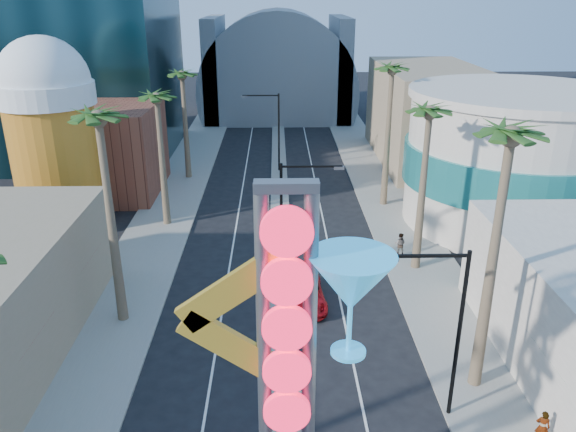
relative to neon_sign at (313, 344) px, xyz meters
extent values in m
cube|color=gray|center=(-10.32, 32.04, -7.23)|extent=(5.00, 100.00, 0.15)
cube|color=gray|center=(8.68, 32.04, -7.23)|extent=(5.00, 100.00, 0.15)
cube|color=gray|center=(-0.82, 35.04, -7.23)|extent=(1.60, 84.00, 0.15)
cube|color=brown|center=(-16.82, 35.04, -3.31)|extent=(10.00, 10.00, 8.00)
cube|color=#968261|center=(15.18, 45.04, -2.31)|extent=(10.00, 20.00, 10.00)
cylinder|color=orange|center=(-17.82, 27.04, -2.31)|extent=(6.40, 6.40, 10.00)
cylinder|color=white|center=(-17.82, 27.04, 3.09)|extent=(7.00, 7.00, 1.60)
sphere|color=white|center=(-17.82, 27.04, 3.89)|extent=(6.60, 6.60, 6.60)
cylinder|color=beige|center=(17.18, 27.04, -2.31)|extent=(16.00, 16.00, 10.00)
cylinder|color=teal|center=(17.18, 27.04, -2.31)|extent=(16.60, 16.60, 3.00)
cylinder|color=beige|center=(17.18, 27.04, 2.99)|extent=(16.60, 16.60, 0.60)
cylinder|color=slate|center=(-0.82, 69.04, -3.31)|extent=(22.00, 16.00, 22.00)
cube|color=slate|center=(-9.82, 69.04, -0.31)|extent=(2.00, 16.00, 14.00)
cube|color=slate|center=(8.18, 69.04, -0.31)|extent=(2.00, 16.00, 14.00)
cylinder|color=slate|center=(-1.52, 0.04, -0.81)|extent=(0.44, 0.44, 12.00)
cylinder|color=slate|center=(-0.12, 0.04, -0.81)|extent=(0.44, 0.44, 12.00)
cube|color=slate|center=(-0.82, 0.04, 5.09)|extent=(1.80, 0.50, 0.30)
cylinder|color=#F0153A|center=(-0.82, -0.31, 3.89)|extent=(1.50, 0.25, 1.50)
cylinder|color=#F0153A|center=(-0.82, -0.31, 2.34)|extent=(1.50, 0.25, 1.50)
cylinder|color=#F0153A|center=(-0.82, -0.31, 0.79)|extent=(1.50, 0.25, 1.50)
cylinder|color=#F0153A|center=(-0.82, -0.31, -0.76)|extent=(1.50, 0.25, 1.50)
cylinder|color=#F0153A|center=(-0.82, -0.31, -2.31)|extent=(1.50, 0.25, 1.50)
cube|color=gold|center=(-2.42, 0.04, 1.89)|extent=(3.47, 0.25, 2.80)
cube|color=gold|center=(-2.42, 0.04, -0.11)|extent=(3.47, 0.25, 2.80)
cone|color=#269DDB|center=(1.08, 0.04, 2.09)|extent=(2.60, 2.60, 1.80)
cylinder|color=#269DDB|center=(1.08, 0.04, 0.49)|extent=(0.16, 0.16, 1.60)
cylinder|color=#269DDB|center=(1.08, 0.04, -0.31)|extent=(1.10, 1.10, 0.12)
cylinder|color=black|center=(-0.82, 17.04, -3.31)|extent=(0.18, 0.18, 8.00)
cube|color=black|center=(0.98, 17.04, 0.49)|extent=(3.60, 0.12, 0.12)
cube|color=slate|center=(2.58, 17.04, 0.39)|extent=(0.60, 0.25, 0.18)
cylinder|color=black|center=(-0.82, 41.04, -3.31)|extent=(0.18, 0.18, 8.00)
cube|color=black|center=(-2.62, 41.04, 0.49)|extent=(3.60, 0.12, 0.12)
cube|color=slate|center=(-4.22, 41.04, 0.39)|extent=(0.60, 0.25, 0.18)
cylinder|color=black|center=(6.38, 5.04, -3.31)|extent=(0.18, 0.18, 8.00)
cube|color=black|center=(4.76, 5.04, 0.49)|extent=(3.24, 0.12, 0.12)
cube|color=slate|center=(3.32, 5.04, 0.39)|extent=(0.60, 0.25, 0.18)
cylinder|color=brown|center=(-9.82, 13.04, -1.56)|extent=(0.40, 0.40, 11.50)
sphere|color=#1D4416|center=(-9.82, 13.04, 4.19)|extent=(2.40, 2.40, 2.40)
cylinder|color=brown|center=(-9.82, 27.04, -2.31)|extent=(0.40, 0.40, 10.00)
sphere|color=#1D4416|center=(-9.82, 27.04, 2.69)|extent=(2.40, 2.40, 2.40)
cylinder|color=brown|center=(-9.82, 39.04, -2.31)|extent=(0.40, 0.40, 10.00)
sphere|color=#1D4416|center=(-9.82, 39.04, 2.69)|extent=(2.40, 2.40, 2.40)
cylinder|color=brown|center=(8.18, 7.04, -1.31)|extent=(0.40, 0.40, 12.00)
sphere|color=#1D4416|center=(8.18, 7.04, 4.69)|extent=(2.40, 2.40, 2.40)
cylinder|color=brown|center=(8.18, 19.04, -2.06)|extent=(0.40, 0.40, 10.50)
sphere|color=#1D4416|center=(8.18, 19.04, 3.19)|extent=(2.40, 2.40, 2.40)
cylinder|color=brown|center=(8.18, 31.04, -1.56)|extent=(0.40, 0.40, 11.50)
sphere|color=#1D4416|center=(8.18, 31.04, 4.19)|extent=(2.40, 2.40, 2.40)
imported|color=#AC0D13|center=(0.55, 14.63, -6.63)|extent=(2.53, 4.99, 1.35)
imported|color=gray|center=(9.62, 3.23, -6.38)|extent=(0.66, 0.54, 1.55)
imported|color=gray|center=(7.47, 20.86, -6.34)|extent=(0.96, 0.86, 1.64)
camera|label=1|loc=(-1.09, -14.43, 10.04)|focal=35.00mm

